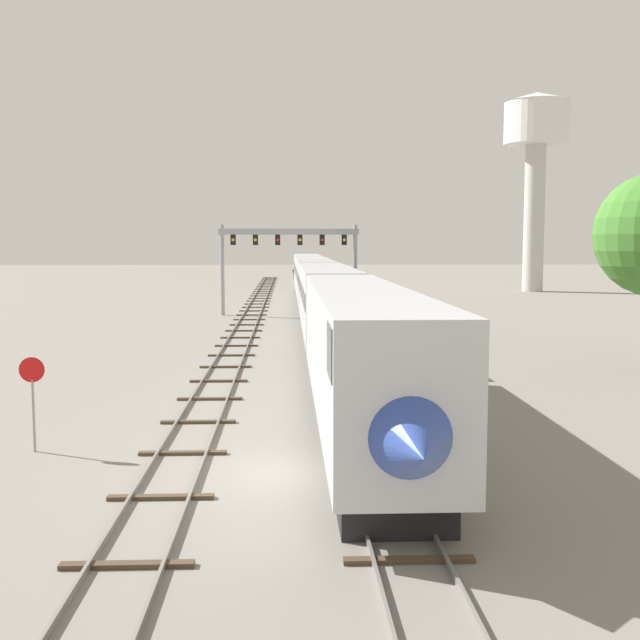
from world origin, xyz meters
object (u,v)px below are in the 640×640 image
passenger_train (319,291)px  stop_sign (33,390)px  water_tower (536,141)px  signal_gantry (289,248)px

passenger_train → stop_sign: bearing=-105.7°
water_tower → signal_gantry: bearing=-135.0°
passenger_train → water_tower: size_ratio=3.54×
passenger_train → stop_sign: passenger_train is taller
signal_gantry → water_tower: 46.55m
water_tower → stop_sign: 86.75m
signal_gantry → water_tower: (31.52, 31.55, 13.33)m
signal_gantry → stop_sign: 44.70m
signal_gantry → stop_sign: (-7.75, -43.85, -3.90)m
passenger_train → water_tower: water_tower is taller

